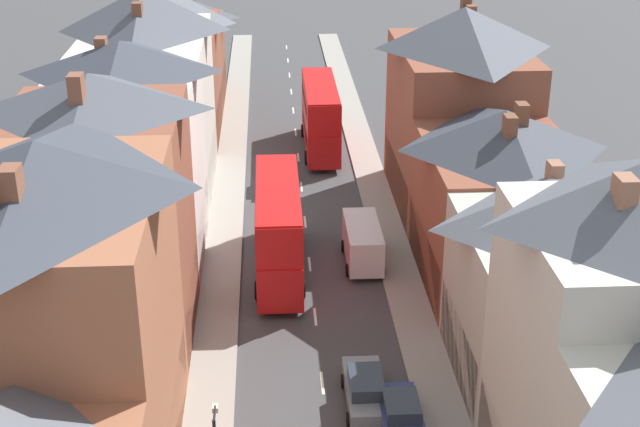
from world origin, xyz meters
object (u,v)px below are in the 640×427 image
object	(u,v)px
car_near_silver	(401,414)
delivery_van	(363,242)
double_decker_bus_mid_street	(320,116)
double_decker_bus_lead	(278,228)
car_near_blue	(365,390)
car_parked_right_a	(276,175)

from	to	relation	value
car_near_silver	delivery_van	size ratio (longest dim) A/B	0.75
car_near_silver	double_decker_bus_mid_street	bearing A→B (deg)	92.13
double_decker_bus_lead	car_near_blue	world-z (taller)	double_decker_bus_lead
double_decker_bus_lead	delivery_van	distance (m)	5.21
car_parked_right_a	delivery_van	distance (m)	13.08
car_near_blue	delivery_van	xyz separation A→B (m)	(1.30, 13.87, 0.50)
car_near_silver	delivery_van	distance (m)	15.74
car_near_silver	car_parked_right_a	world-z (taller)	car_parked_right_a
car_parked_right_a	car_near_blue	bearing A→B (deg)	-82.11
car_parked_right_a	double_decker_bus_lead	bearing A→B (deg)	-90.04
delivery_van	double_decker_bus_mid_street	bearing A→B (deg)	93.84
double_decker_bus_mid_street	car_near_silver	world-z (taller)	double_decker_bus_mid_street
car_near_blue	car_near_silver	bearing A→B (deg)	-55.04
double_decker_bus_mid_street	delivery_van	size ratio (longest dim) A/B	2.08
car_near_blue	car_near_silver	world-z (taller)	car_near_silver
double_decker_bus_lead	car_near_silver	distance (m)	15.74
car_near_silver	car_parked_right_a	bearing A→B (deg)	99.98
car_near_silver	delivery_van	world-z (taller)	delivery_van
car_near_blue	delivery_van	bearing A→B (deg)	84.65
double_decker_bus_mid_street	car_near_blue	world-z (taller)	double_decker_bus_mid_street
double_decker_bus_lead	double_decker_bus_mid_street	bearing A→B (deg)	80.00
car_near_blue	car_parked_right_a	world-z (taller)	car_parked_right_a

